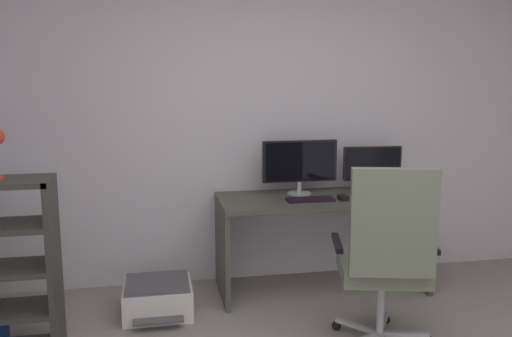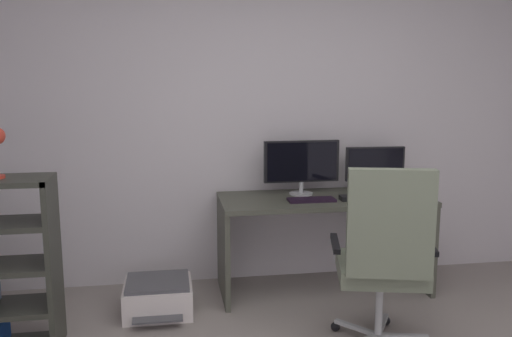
% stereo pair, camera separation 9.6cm
% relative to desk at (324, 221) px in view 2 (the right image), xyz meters
% --- Properties ---
extents(wall_back, '(4.80, 0.10, 2.51)m').
position_rel_desk_xyz_m(wall_back, '(-0.42, 0.40, 0.72)').
color(wall_back, silver).
rests_on(wall_back, ground).
extents(desk, '(1.55, 0.63, 0.72)m').
position_rel_desk_xyz_m(desk, '(0.00, 0.00, 0.00)').
color(desk, '#46483D').
rests_on(desk, ground).
extents(monitor_main, '(0.58, 0.18, 0.41)m').
position_rel_desk_xyz_m(monitor_main, '(-0.15, 0.12, 0.42)').
color(monitor_main, '#B2B5B7').
rests_on(monitor_main, desk).
extents(monitor_secondary, '(0.46, 0.18, 0.35)m').
position_rel_desk_xyz_m(monitor_secondary, '(0.44, 0.12, 0.39)').
color(monitor_secondary, '#B2B5B7').
rests_on(monitor_secondary, desk).
extents(keyboard, '(0.34, 0.13, 0.02)m').
position_rel_desk_xyz_m(keyboard, '(-0.13, -0.11, 0.19)').
color(keyboard, black).
rests_on(keyboard, desk).
extents(computer_mouse, '(0.07, 0.10, 0.03)m').
position_rel_desk_xyz_m(computer_mouse, '(0.12, -0.13, 0.20)').
color(computer_mouse, black).
rests_on(computer_mouse, desk).
extents(office_chair, '(0.64, 0.63, 1.13)m').
position_rel_desk_xyz_m(office_chair, '(0.06, -1.02, 0.07)').
color(office_chair, '#B7BABC').
rests_on(office_chair, ground).
extents(printer, '(0.46, 0.50, 0.23)m').
position_rel_desk_xyz_m(printer, '(-1.23, -0.21, -0.43)').
color(printer, silver).
rests_on(printer, ground).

